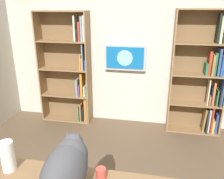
{
  "coord_description": "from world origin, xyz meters",
  "views": [
    {
      "loc": [
        -0.46,
        1.71,
        2.02
      ],
      "look_at": [
        0.08,
        -1.04,
        1.02
      ],
      "focal_mm": 37.35,
      "sensor_mm": 36.0,
      "label": 1
    }
  ],
  "objects": [
    {
      "name": "wall_back",
      "position": [
        0.0,
        -2.23,
        1.35
      ],
      "size": [
        4.52,
        0.06,
        2.7
      ],
      "primitive_type": "cube",
      "color": "beige",
      "rests_on": "ground"
    },
    {
      "name": "bookshelf_left",
      "position": [
        -1.23,
        -2.06,
        0.97
      ],
      "size": [
        0.85,
        0.28,
        1.99
      ],
      "color": "#937047",
      "rests_on": "ground"
    },
    {
      "name": "coffee_mug",
      "position": [
        -0.1,
        0.28,
        0.8
      ],
      "size": [
        0.08,
        0.08,
        0.1
      ],
      "primitive_type": "cylinder",
      "color": "#D84C3F",
      "rests_on": "desk"
    },
    {
      "name": "bookshelf_right",
      "position": [
        1.02,
        -2.07,
        0.95
      ],
      "size": [
        0.9,
        0.28,
        1.96
      ],
      "color": "#937047",
      "rests_on": "ground"
    },
    {
      "name": "wall_mounted_tv",
      "position": [
        0.07,
        -2.15,
        1.2
      ],
      "size": [
        0.7,
        0.07,
        0.44
      ],
      "color": "#B7B7BC"
    },
    {
      "name": "paper_towel_roll",
      "position": [
        0.67,
        0.32,
        0.89
      ],
      "size": [
        0.11,
        0.11,
        0.26
      ],
      "primitive_type": "cylinder",
      "color": "white",
      "rests_on": "desk"
    },
    {
      "name": "cat",
      "position": [
        0.12,
        0.43,
        0.95
      ],
      "size": [
        0.31,
        0.67,
        0.39
      ],
      "color": "#4C4C51",
      "rests_on": "desk"
    }
  ]
}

